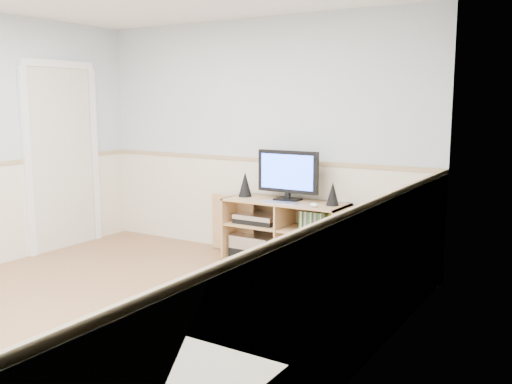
# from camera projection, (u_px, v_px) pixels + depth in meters

# --- Properties ---
(room) EXTENTS (4.04, 4.54, 2.54)m
(room) POSITION_uv_depth(u_px,v_px,m) (106.00, 157.00, 4.33)
(room) COLOR #A36F48
(room) RESTS_ON ground
(media_cabinet) EXTENTS (1.96, 0.47, 0.65)m
(media_cabinet) POSITION_uv_depth(u_px,v_px,m) (288.00, 231.00, 5.80)
(media_cabinet) COLOR tan
(media_cabinet) RESTS_ON floor
(monitor) EXTENTS (0.66, 0.18, 0.50)m
(monitor) POSITION_uv_depth(u_px,v_px,m) (288.00, 173.00, 5.70)
(monitor) COLOR black
(monitor) RESTS_ON media_cabinet
(speaker_left) EXTENTS (0.14, 0.14, 0.26)m
(speaker_left) POSITION_uv_depth(u_px,v_px,m) (245.00, 184.00, 5.96)
(speaker_left) COLOR black
(speaker_left) RESTS_ON media_cabinet
(speaker_right) EXTENTS (0.12, 0.12, 0.23)m
(speaker_right) POSITION_uv_depth(u_px,v_px,m) (333.00, 194.00, 5.44)
(speaker_right) COLOR black
(speaker_right) RESTS_ON media_cabinet
(keyboard) EXTENTS (0.34, 0.18, 0.01)m
(keyboard) POSITION_uv_depth(u_px,v_px,m) (281.00, 203.00, 5.57)
(keyboard) COLOR silver
(keyboard) RESTS_ON media_cabinet
(mouse) EXTENTS (0.11, 0.09, 0.04)m
(mouse) POSITION_uv_depth(u_px,v_px,m) (314.00, 205.00, 5.39)
(mouse) COLOR white
(mouse) RESTS_ON media_cabinet
(av_components) EXTENTS (0.52, 0.33, 0.47)m
(av_components) POSITION_uv_depth(u_px,v_px,m) (257.00, 239.00, 5.95)
(av_components) COLOR black
(av_components) RESTS_ON media_cabinet
(game_consoles) EXTENTS (0.45, 0.30, 0.11)m
(game_consoles) POSITION_uv_depth(u_px,v_px,m) (313.00, 262.00, 5.62)
(game_consoles) COLOR white
(game_consoles) RESTS_ON media_cabinet
(game_cases) EXTENTS (0.27, 0.14, 0.19)m
(game_cases) POSITION_uv_depth(u_px,v_px,m) (314.00, 221.00, 5.54)
(game_cases) COLOR #3F8C3F
(game_cases) RESTS_ON media_cabinet
(wall_outlet) EXTENTS (0.12, 0.03, 0.12)m
(wall_outlet) POSITION_uv_depth(u_px,v_px,m) (343.00, 207.00, 5.65)
(wall_outlet) COLOR white
(wall_outlet) RESTS_ON wall_back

